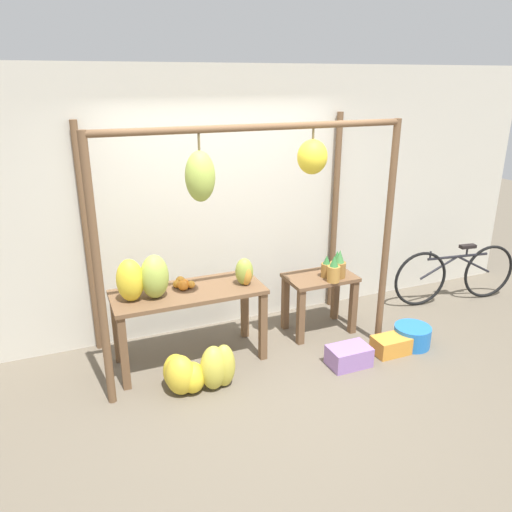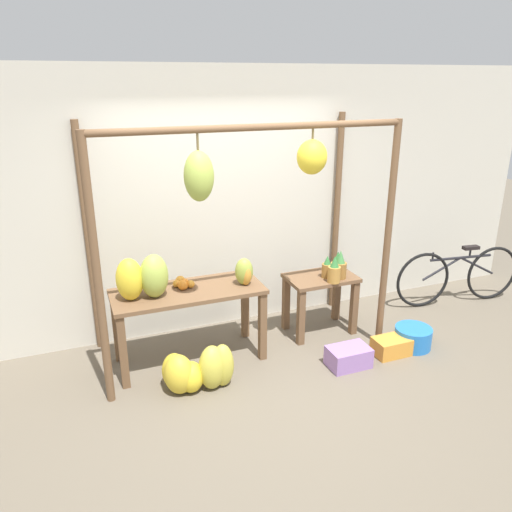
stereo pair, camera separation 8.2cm
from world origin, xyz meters
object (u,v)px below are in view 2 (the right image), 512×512
(banana_pile_on_table, at_px, (143,278))
(fruit_crate_purple, at_px, (391,346))
(banana_pile_ground_left, at_px, (181,374))
(banana_pile_ground_right, at_px, (216,366))
(orange_pile, at_px, (183,283))
(fruit_crate_white, at_px, (348,357))
(pineapple_cluster, at_px, (336,268))
(parked_bicycle, at_px, (458,275))
(papaya_pile, at_px, (244,272))
(blue_bucket, at_px, (413,337))

(banana_pile_on_table, height_order, fruit_crate_purple, banana_pile_on_table)
(banana_pile_ground_left, relative_size, banana_pile_ground_right, 1.05)
(banana_pile_on_table, xyz_separation_m, fruit_crate_purple, (2.34, -0.61, -0.87))
(orange_pile, xyz_separation_m, fruit_crate_white, (1.43, -0.75, -0.70))
(pineapple_cluster, relative_size, fruit_crate_purple, 0.85)
(pineapple_cluster, height_order, parked_bicycle, pineapple_cluster)
(banana_pile_ground_left, distance_m, fruit_crate_purple, 2.14)
(banana_pile_ground_left, height_order, banana_pile_ground_right, banana_pile_ground_right)
(papaya_pile, bearing_deg, pineapple_cluster, 1.74)
(banana_pile_ground_left, bearing_deg, banana_pile_on_table, 114.33)
(banana_pile_on_table, height_order, banana_pile_ground_right, banana_pile_on_table)
(banana_pile_on_table, distance_m, orange_pile, 0.43)
(pineapple_cluster, height_order, fruit_crate_purple, pineapple_cluster)
(papaya_pile, bearing_deg, banana_pile_ground_right, -133.58)
(banana_pile_ground_left, bearing_deg, parked_bicycle, 9.13)
(orange_pile, bearing_deg, fruit_crate_white, -27.74)
(banana_pile_on_table, height_order, fruit_crate_white, banana_pile_on_table)
(pineapple_cluster, height_order, fruit_crate_white, pineapple_cluster)
(banana_pile_on_table, xyz_separation_m, blue_bucket, (2.63, -0.57, -0.85))
(banana_pile_ground_right, distance_m, fruit_crate_white, 1.31)
(pineapple_cluster, bearing_deg, fruit_crate_purple, -60.74)
(banana_pile_on_table, bearing_deg, fruit_crate_white, -19.45)
(banana_pile_ground_right, bearing_deg, orange_pile, 101.78)
(orange_pile, height_order, fruit_crate_purple, orange_pile)
(banana_pile_on_table, height_order, blue_bucket, banana_pile_on_table)
(banana_pile_ground_right, relative_size, fruit_crate_purple, 1.17)
(orange_pile, relative_size, fruit_crate_purple, 0.58)
(blue_bucket, relative_size, papaya_pile, 1.40)
(banana_pile_ground_right, relative_size, fruit_crate_white, 1.06)
(banana_pile_ground_left, bearing_deg, banana_pile_ground_right, -11.54)
(orange_pile, bearing_deg, blue_bucket, -16.75)
(orange_pile, distance_m, blue_bucket, 2.45)
(banana_pile_ground_left, bearing_deg, blue_bucket, -2.89)
(fruit_crate_purple, bearing_deg, banana_pile_on_table, 165.39)
(banana_pile_on_table, relative_size, banana_pile_ground_left, 1.21)
(pineapple_cluster, xyz_separation_m, banana_pile_ground_right, (-1.48, -0.50, -0.56))
(orange_pile, distance_m, parked_bicycle, 3.47)
(banana_pile_ground_right, distance_m, papaya_pile, 0.94)
(pineapple_cluster, xyz_separation_m, blue_bucket, (0.64, -0.56, -0.67))
(orange_pile, distance_m, fruit_crate_purple, 2.20)
(fruit_crate_white, bearing_deg, banana_pile_ground_right, 174.13)
(papaya_pile, bearing_deg, parked_bicycle, 3.50)
(orange_pile, xyz_separation_m, blue_bucket, (2.25, -0.68, -0.69))
(orange_pile, bearing_deg, parked_bicycle, 0.49)
(blue_bucket, distance_m, fruit_crate_purple, 0.30)
(fruit_crate_white, bearing_deg, banana_pile_on_table, 160.55)
(fruit_crate_white, bearing_deg, parked_bicycle, 21.16)
(papaya_pile, bearing_deg, fruit_crate_purple, -22.66)
(fruit_crate_purple, bearing_deg, fruit_crate_white, -176.53)
(banana_pile_ground_left, distance_m, banana_pile_ground_right, 0.32)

